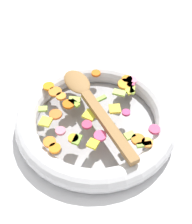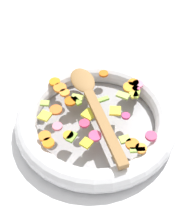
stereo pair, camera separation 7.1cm
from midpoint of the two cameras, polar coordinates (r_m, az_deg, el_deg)
The scene contains 4 objects.
ground_plane at distance 0.75m, azimuth -2.72°, elevation -2.71°, with size 4.00×4.00×0.00m, color silver.
skillet at distance 0.73m, azimuth -2.78°, elevation -1.62°, with size 0.37×0.37×0.05m.
chopped_vegetables at distance 0.71m, azimuth -3.23°, elevation 0.37°, with size 0.30×0.31×0.01m.
wooden_spoon at distance 0.71m, azimuth -3.76°, elevation 1.84°, with size 0.21×0.27×0.01m.
Camera 1 is at (-0.42, -0.21, 0.58)m, focal length 50.00 mm.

